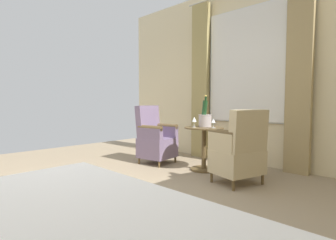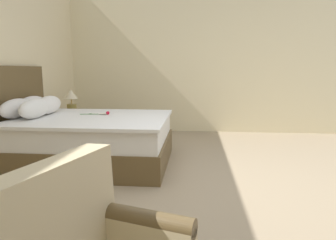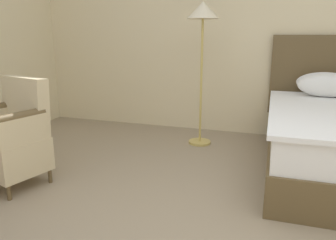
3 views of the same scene
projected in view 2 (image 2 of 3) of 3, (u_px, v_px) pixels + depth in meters
ground_plane at (213, 194)px, 3.14m from camera, size 8.02×8.02×0.00m
wall_far_side at (206, 56)px, 6.14m from camera, size 0.12×5.76×3.15m
bed at (83, 136)px, 4.15m from camera, size 1.67×2.23×1.35m
nightstand at (73, 126)px, 5.45m from camera, size 0.53×0.43×0.57m
bedside_lamp at (71, 97)px, 5.37m from camera, size 0.24×0.24×0.37m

